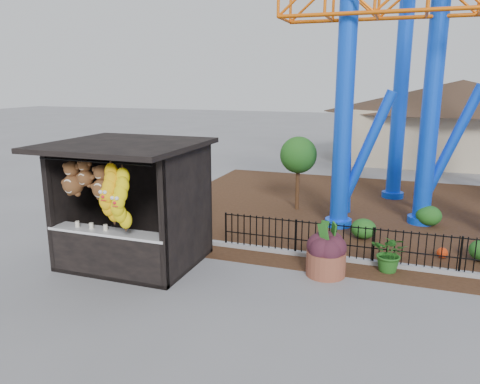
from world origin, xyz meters
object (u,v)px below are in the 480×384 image
(prize_booth, at_px, (127,207))
(roller_coaster, at_px, (477,18))
(potted_plant, at_px, (390,253))
(terracotta_planter, at_px, (326,263))

(prize_booth, height_order, roller_coaster, roller_coaster)
(roller_coaster, height_order, potted_plant, roller_coaster)
(prize_booth, xyz_separation_m, potted_plant, (6.21, 1.80, -1.06))
(prize_booth, xyz_separation_m, roller_coaster, (8.11, 7.33, 4.90))
(terracotta_planter, bearing_deg, prize_booth, -167.31)
(potted_plant, bearing_deg, terracotta_planter, -138.96)
(prize_booth, bearing_deg, roller_coaster, 42.12)
(roller_coaster, xyz_separation_m, potted_plant, (-1.90, -5.53, -5.96))
(prize_booth, bearing_deg, potted_plant, 16.19)
(roller_coaster, distance_m, potted_plant, 8.35)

